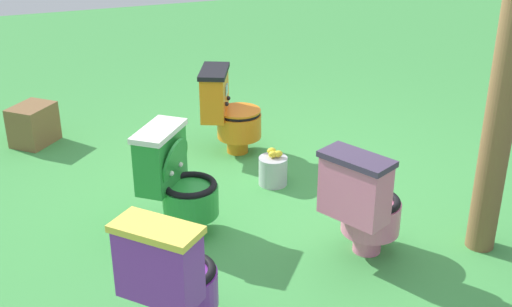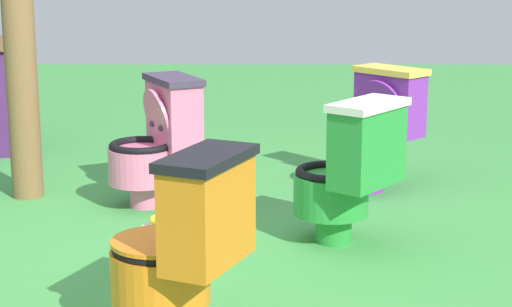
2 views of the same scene
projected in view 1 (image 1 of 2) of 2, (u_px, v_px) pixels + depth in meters
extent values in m
plane|color=#429947|center=(279.00, 202.00, 4.85)|extent=(14.00, 14.00, 0.00)
cylinder|color=purple|center=(183.00, 288.00, 3.50)|extent=(0.52, 0.52, 0.20)
torus|color=black|center=(182.00, 270.00, 3.45)|extent=(0.50, 0.50, 0.04)
cylinder|color=#EACC4C|center=(183.00, 279.00, 3.47)|extent=(0.34, 0.34, 0.01)
cube|color=purple|center=(159.00, 265.00, 3.22)|extent=(0.42, 0.43, 0.37)
cube|color=#EACC4C|center=(156.00, 229.00, 3.14)|extent=(0.45, 0.46, 0.04)
cube|color=#8CE0E5|center=(170.00, 246.00, 3.29)|extent=(0.08, 0.09, 0.08)
cylinder|color=purple|center=(170.00, 258.00, 3.31)|extent=(0.31, 0.32, 0.35)
sphere|color=#EACC4C|center=(159.00, 259.00, 3.36)|extent=(0.04, 0.04, 0.04)
sphere|color=#EACC4C|center=(183.00, 266.00, 3.30)|extent=(0.04, 0.04, 0.04)
cylinder|color=pink|center=(367.00, 241.00, 4.24)|extent=(0.24, 0.24, 0.14)
cylinder|color=pink|center=(371.00, 216.00, 4.18)|extent=(0.50, 0.50, 0.20)
torus|color=black|center=(372.00, 201.00, 4.13)|extent=(0.48, 0.48, 0.04)
cylinder|color=#3F334C|center=(371.00, 208.00, 4.16)|extent=(0.32, 0.32, 0.01)
cube|color=pink|center=(355.00, 190.00, 3.94)|extent=(0.35, 0.45, 0.37)
cube|color=#3F334C|center=(357.00, 159.00, 3.85)|extent=(0.39, 0.48, 0.04)
cube|color=#8CE0E5|center=(365.00, 177.00, 3.98)|extent=(0.06, 0.10, 0.08)
cylinder|color=pink|center=(364.00, 186.00, 4.01)|extent=(0.24, 0.35, 0.35)
sphere|color=#3F334C|center=(355.00, 188.00, 4.07)|extent=(0.04, 0.04, 0.04)
sphere|color=#3F334C|center=(374.00, 195.00, 3.98)|extent=(0.04, 0.04, 0.04)
cylinder|color=orange|center=(237.00, 144.00, 5.63)|extent=(0.24, 0.24, 0.14)
cylinder|color=orange|center=(239.00, 126.00, 5.56)|extent=(0.49, 0.49, 0.20)
torus|color=black|center=(239.00, 113.00, 5.51)|extent=(0.47, 0.47, 0.04)
cylinder|color=black|center=(239.00, 119.00, 5.53)|extent=(0.32, 0.32, 0.01)
cube|color=orange|center=(215.00, 95.00, 5.46)|extent=(0.34, 0.45, 0.37)
cube|color=black|center=(214.00, 71.00, 5.37)|extent=(0.37, 0.48, 0.04)
cube|color=#8CE0E5|center=(227.00, 90.00, 5.43)|extent=(0.05, 0.10, 0.08)
cylinder|color=orange|center=(239.00, 111.00, 5.50)|extent=(0.47, 0.47, 0.02)
sphere|color=black|center=(228.00, 98.00, 5.54)|extent=(0.04, 0.04, 0.04)
sphere|color=black|center=(227.00, 104.00, 5.41)|extent=(0.04, 0.04, 0.04)
cylinder|color=green|center=(189.00, 222.00, 4.45)|extent=(0.25, 0.25, 0.14)
cylinder|color=green|center=(191.00, 200.00, 4.37)|extent=(0.52, 0.52, 0.20)
torus|color=black|center=(190.00, 185.00, 4.33)|extent=(0.50, 0.50, 0.04)
cylinder|color=white|center=(190.00, 192.00, 4.35)|extent=(0.34, 0.34, 0.01)
cube|color=green|center=(161.00, 160.00, 4.32)|extent=(0.40, 0.44, 0.37)
cube|color=white|center=(159.00, 131.00, 4.24)|extent=(0.44, 0.47, 0.04)
cube|color=#8CE0E5|center=(174.00, 155.00, 4.27)|extent=(0.07, 0.09, 0.08)
cylinder|color=green|center=(175.00, 164.00, 4.30)|extent=(0.29, 0.33, 0.35)
sphere|color=white|center=(180.00, 164.00, 4.37)|extent=(0.04, 0.04, 0.04)
sphere|color=white|center=(171.00, 173.00, 4.25)|extent=(0.04, 0.04, 0.04)
cylinder|color=brown|center=(499.00, 123.00, 3.96)|extent=(0.18, 0.18, 1.71)
cube|color=brown|center=(33.00, 125.00, 5.75)|extent=(0.46, 0.46, 0.35)
cylinder|color=#B7B7BF|center=(273.00, 171.00, 5.07)|extent=(0.22, 0.22, 0.22)
ellipsoid|color=yellow|center=(272.00, 151.00, 5.06)|extent=(0.07, 0.05, 0.05)
ellipsoid|color=yellow|center=(278.00, 154.00, 5.02)|extent=(0.07, 0.05, 0.05)
ellipsoid|color=yellow|center=(273.00, 154.00, 5.01)|extent=(0.07, 0.05, 0.05)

